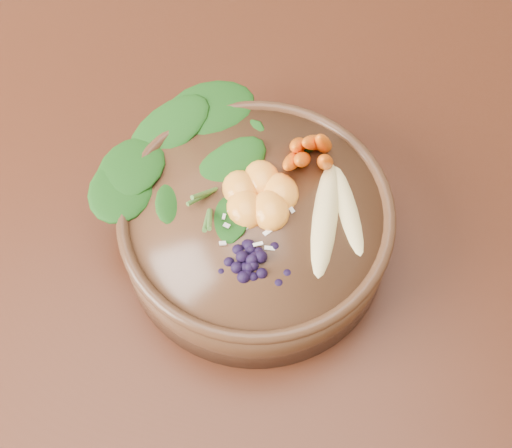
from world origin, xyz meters
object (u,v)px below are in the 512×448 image
at_px(banana_halves, 338,207).
at_px(blueberry_pile, 253,253).
at_px(stoneware_bowl, 256,229).
at_px(dining_table, 158,187).
at_px(kale_heap, 219,148).
at_px(mandarin_cluster, 260,188).
at_px(carrot_cluster, 313,131).

relative_size(banana_halves, blueberry_pile, 1.16).
xyz_separation_m(stoneware_bowl, blueberry_pile, (-0.01, -0.05, 0.06)).
bearing_deg(dining_table, kale_heap, -51.81).
bearing_deg(banana_halves, mandarin_cluster, 170.25).
xyz_separation_m(carrot_cluster, banana_halves, (0.01, -0.07, -0.02)).
bearing_deg(mandarin_cluster, banana_halves, -27.35).
distance_m(stoneware_bowl, banana_halves, 0.09).
distance_m(stoneware_bowl, mandarin_cluster, 0.05).
relative_size(carrot_cluster, banana_halves, 0.52).
xyz_separation_m(dining_table, stoneware_bowl, (0.09, -0.16, 0.13)).
xyz_separation_m(dining_table, blueberry_pile, (0.08, -0.21, 0.18)).
bearing_deg(banana_halves, dining_table, 151.49).
height_order(kale_heap, blueberry_pile, kale_heap).
xyz_separation_m(stoneware_bowl, banana_halves, (0.08, -0.02, 0.05)).
xyz_separation_m(kale_heap, banana_halves, (0.10, -0.09, -0.01)).
bearing_deg(mandarin_cluster, kale_heap, 120.61).
distance_m(carrot_cluster, blueberry_pile, 0.14).
bearing_deg(dining_table, banana_halves, -46.11).
bearing_deg(blueberry_pile, stoneware_bowl, 75.26).
relative_size(mandarin_cluster, blueberry_pile, 0.69).
xyz_separation_m(mandarin_cluster, blueberry_pile, (-0.02, -0.07, 0.00)).
distance_m(banana_halves, blueberry_pile, 0.10).
bearing_deg(stoneware_bowl, carrot_cluster, 38.71).
xyz_separation_m(dining_table, mandarin_cluster, (0.10, -0.14, 0.18)).
height_order(stoneware_bowl, banana_halves, banana_halves).
bearing_deg(carrot_cluster, banana_halves, -66.94).
distance_m(kale_heap, carrot_cluster, 0.09).
distance_m(mandarin_cluster, blueberry_pile, 0.07).
xyz_separation_m(carrot_cluster, mandarin_cluster, (-0.06, -0.04, -0.02)).
distance_m(stoneware_bowl, blueberry_pile, 0.08).
relative_size(stoneware_bowl, kale_heap, 1.53).
relative_size(kale_heap, blueberry_pile, 1.42).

